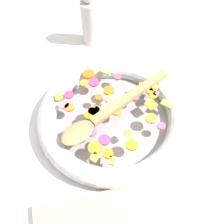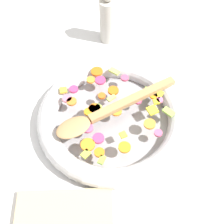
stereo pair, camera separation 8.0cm
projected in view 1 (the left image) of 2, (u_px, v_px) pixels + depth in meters
ground_plane at (112, 123)px, 0.84m from camera, size 4.00×4.00×0.00m
skillet at (112, 118)px, 0.82m from camera, size 0.39×0.39×0.05m
chopped_vegetables at (110, 108)px, 0.80m from camera, size 0.31×0.30×0.01m
wooden_spoon at (107, 113)px, 0.78m from camera, size 0.20×0.32×0.01m
pepper_mill at (89, 21)px, 0.97m from camera, size 0.05×0.05×0.18m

